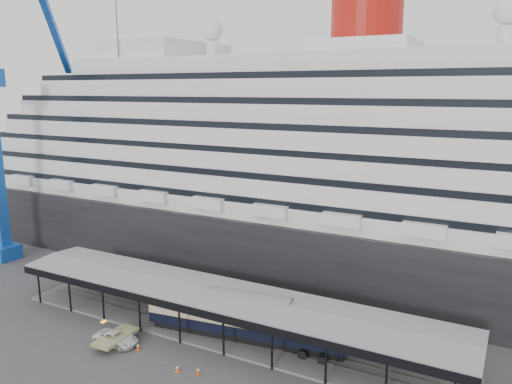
% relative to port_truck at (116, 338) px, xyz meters
% --- Properties ---
extents(ground, '(200.00, 200.00, 0.00)m').
position_rel_port_truck_xyz_m(ground, '(9.02, 2.76, -0.73)').
color(ground, '#3C3C3F').
rests_on(ground, ground).
extents(cruise_ship, '(130.00, 30.00, 43.90)m').
position_rel_port_truck_xyz_m(cruise_ship, '(9.07, 34.76, 17.62)').
color(cruise_ship, black).
rests_on(cruise_ship, ground).
extents(platform_canopy, '(56.00, 9.18, 5.30)m').
position_rel_port_truck_xyz_m(platform_canopy, '(9.02, 7.76, 1.63)').
color(platform_canopy, slate).
rests_on(platform_canopy, ground).
extents(crane_blue, '(22.63, 19.19, 47.60)m').
position_rel_port_truck_xyz_m(crane_blue, '(-36.09, 13.38, 19.23)').
color(crane_blue, blue).
rests_on(crane_blue, ground).
extents(port_truck, '(5.36, 2.66, 1.46)m').
position_rel_port_truck_xyz_m(port_truck, '(0.00, 0.00, 0.00)').
color(port_truck, silver).
rests_on(port_truck, ground).
extents(pullman_carriage, '(23.89, 6.14, 23.26)m').
position_rel_port_truck_xyz_m(pullman_carriage, '(12.43, 7.76, 2.08)').
color(pullman_carriage, black).
rests_on(pullman_carriage, ground).
extents(traffic_cone_left, '(0.48, 0.48, 0.85)m').
position_rel_port_truck_xyz_m(traffic_cone_left, '(3.01, 0.22, -0.31)').
color(traffic_cone_left, '#EE3F0D').
rests_on(traffic_cone_left, ground).
extents(traffic_cone_mid, '(0.54, 0.54, 0.84)m').
position_rel_port_truck_xyz_m(traffic_cone_mid, '(9.46, -1.28, -0.31)').
color(traffic_cone_mid, '#E25B0C').
rests_on(traffic_cone_mid, ground).
extents(traffic_cone_right, '(0.52, 0.52, 0.81)m').
position_rel_port_truck_xyz_m(traffic_cone_right, '(11.55, -0.63, -0.33)').
color(traffic_cone_right, red).
rests_on(traffic_cone_right, ground).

